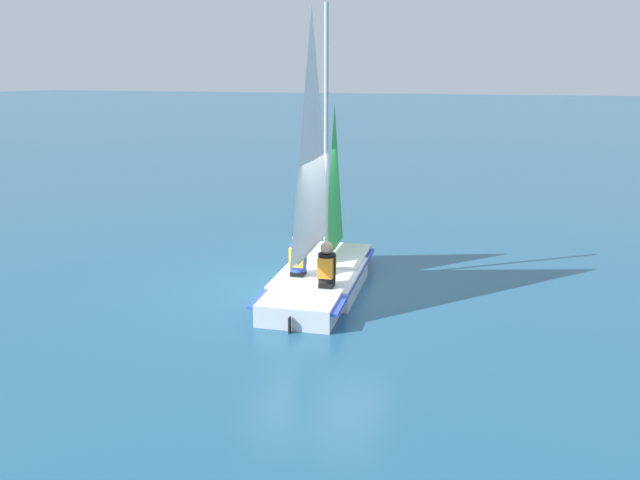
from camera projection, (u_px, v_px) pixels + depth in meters
The scene contains 4 objects.
ground_plane at pixel (320, 290), 11.63m from camera, with size 260.00×260.00×0.00m, color #235675.
sailboat_main at pixel (320, 252), 11.41m from camera, with size 1.99×4.12×5.10m.
sailor_helm at pixel (298, 261), 11.25m from camera, with size 0.34×0.37×1.16m.
sailor_crew at pixel (327, 272), 10.64m from camera, with size 0.34×0.37×1.16m.
Camera 1 is at (-3.97, 10.27, 3.87)m, focal length 35.00 mm.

